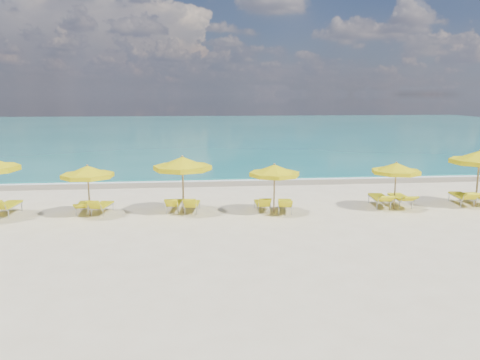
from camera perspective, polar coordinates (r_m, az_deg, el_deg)
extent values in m
plane|color=beige|center=(19.35, 0.45, -4.30)|extent=(120.00, 120.00, 0.00)
cube|color=#136F6C|center=(66.82, -4.07, 6.16)|extent=(120.00, 80.00, 0.30)
cube|color=tan|center=(26.54, -1.29, -0.26)|extent=(120.00, 2.60, 0.01)
cube|color=white|center=(27.33, -1.42, 0.05)|extent=(120.00, 1.20, 0.03)
cube|color=white|center=(36.16, -12.05, 2.37)|extent=(14.00, 0.36, 0.05)
cube|color=white|center=(44.05, 7.42, 3.91)|extent=(18.00, 0.30, 0.05)
cylinder|color=#9D7F4E|center=(19.94, -17.96, -1.35)|extent=(0.06, 0.06, 2.05)
cone|color=yellow|center=(19.79, -18.10, 1.09)|extent=(2.65, 2.65, 0.41)
cylinder|color=yellow|center=(19.82, -18.07, 0.52)|extent=(2.68, 2.68, 0.16)
sphere|color=#9D7F4E|center=(19.76, -18.14, 1.69)|extent=(0.09, 0.09, 0.09)
cylinder|color=#9D7F4E|center=(19.55, -6.96, -0.70)|extent=(0.07, 0.07, 2.34)
cone|color=yellow|center=(19.39, -7.03, 2.16)|extent=(2.53, 2.53, 0.47)
cylinder|color=yellow|center=(19.42, -7.01, 1.49)|extent=(2.56, 2.56, 0.19)
sphere|color=#9D7F4E|center=(19.35, -7.04, 2.86)|extent=(0.10, 0.10, 0.10)
cylinder|color=#9D7F4E|center=(19.42, 4.19, -1.19)|extent=(0.06, 0.06, 2.03)
cone|color=yellow|center=(19.27, 4.22, 1.30)|extent=(2.11, 2.11, 0.41)
cylinder|color=yellow|center=(19.30, 4.21, 0.72)|extent=(2.12, 2.12, 0.16)
sphere|color=#9D7F4E|center=(19.24, 4.23, 1.91)|extent=(0.09, 0.09, 0.09)
cylinder|color=#9D7F4E|center=(21.20, 18.38, -0.76)|extent=(0.06, 0.06, 2.00)
cone|color=yellow|center=(21.06, 18.51, 1.48)|extent=(2.36, 2.36, 0.40)
cylinder|color=yellow|center=(21.09, 18.48, 0.95)|extent=(2.38, 2.38, 0.16)
sphere|color=#9D7F4E|center=(21.03, 18.54, 2.03)|extent=(0.09, 0.09, 0.09)
cylinder|color=#9D7F4E|center=(23.12, 27.00, 0.09)|extent=(0.08, 0.08, 2.45)
cone|color=yellow|center=(22.98, 27.21, 2.62)|extent=(3.25, 3.25, 0.49)
cylinder|color=yellow|center=(23.01, 27.16, 2.02)|extent=(3.28, 3.28, 0.20)
sphere|color=#9D7F4E|center=(22.95, 27.26, 3.23)|extent=(0.11, 0.11, 0.11)
cube|color=yellow|center=(21.66, -26.40, -2.71)|extent=(0.71, 1.43, 0.09)
cube|color=yellow|center=(20.82, -18.47, -2.84)|extent=(0.58, 1.19, 0.07)
cube|color=yellow|center=(20.00, -18.86, -3.03)|extent=(0.55, 0.55, 0.30)
cube|color=yellow|center=(20.46, -16.40, -2.92)|extent=(0.77, 1.29, 0.07)
cube|color=yellow|center=(19.69, -17.32, -2.90)|extent=(0.62, 0.57, 0.44)
cube|color=yellow|center=(20.23, -7.98, -2.76)|extent=(0.66, 1.23, 0.07)
cube|color=yellow|center=(19.43, -8.37, -2.78)|extent=(0.58, 0.53, 0.41)
cube|color=yellow|center=(19.97, -5.81, -2.89)|extent=(0.67, 1.22, 0.07)
cube|color=yellow|center=(19.18, -6.13, -2.83)|extent=(0.57, 0.49, 0.45)
cube|color=yellow|center=(20.05, 2.65, -2.81)|extent=(0.52, 1.15, 0.07)
cube|color=yellow|center=(19.27, 3.01, -2.76)|extent=(0.52, 0.44, 0.43)
cube|color=yellow|center=(20.00, 5.50, -2.78)|extent=(0.78, 1.35, 0.08)
cube|color=yellow|center=(19.10, 5.56, -2.90)|extent=(0.65, 0.64, 0.39)
cube|color=yellow|center=(21.71, 16.60, -2.02)|extent=(0.75, 1.45, 0.09)
cube|color=yellow|center=(20.76, 17.41, -2.19)|extent=(0.68, 0.68, 0.37)
cube|color=yellow|center=(22.12, 18.89, -1.94)|extent=(0.65, 1.38, 0.08)
cube|color=yellow|center=(21.23, 19.93, -2.15)|extent=(0.63, 0.64, 0.33)
cube|color=yellow|center=(23.45, 25.35, -1.71)|extent=(0.78, 1.44, 0.08)
cube|color=yellow|center=(22.56, 26.36, -1.78)|extent=(0.68, 0.67, 0.41)
cube|color=yellow|center=(23.97, 26.97, -1.71)|extent=(0.65, 1.26, 0.07)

